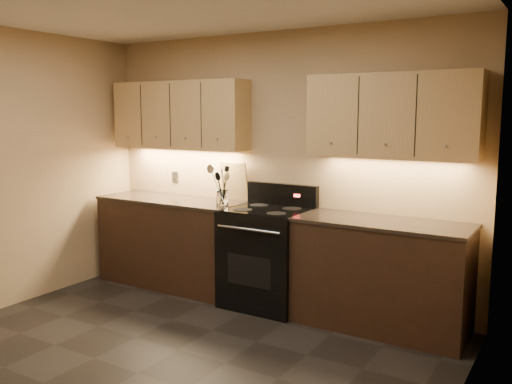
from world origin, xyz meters
TOP-DOWN VIEW (x-y plane):
  - floor at (0.00, 0.00)m, footprint 4.00×4.00m
  - wall_back at (0.00, 2.00)m, footprint 4.00×0.04m
  - wall_right at (2.00, 0.00)m, footprint 0.04×4.00m
  - counter_left at (-1.10, 1.70)m, footprint 1.62×0.62m
  - counter_right at (1.18, 1.70)m, footprint 1.46×0.62m
  - stove at (0.08, 1.68)m, footprint 0.76×0.68m
  - upper_cab_left at (-1.10, 1.85)m, footprint 1.60×0.30m
  - upper_cab_right at (1.18, 1.85)m, footprint 1.44×0.30m
  - outlet_plate at (-1.30, 1.99)m, footprint 0.08×0.01m
  - utensil_crock at (-0.42, 1.65)m, footprint 0.12×0.12m
  - cutting_board at (-0.48, 1.96)m, footprint 0.32×0.09m
  - wooden_spoon at (-0.44, 1.65)m, footprint 0.11×0.13m
  - black_spoon at (-0.42, 1.67)m, footprint 0.08×0.13m
  - black_turner at (-0.41, 1.64)m, footprint 0.10×0.19m
  - steel_spatula at (-0.38, 1.66)m, footprint 0.16×0.12m
  - steel_skimmer at (-0.39, 1.64)m, footprint 0.28×0.12m

SIDE VIEW (x-z plane):
  - floor at x=0.00m, z-range 0.00..0.00m
  - counter_left at x=-1.10m, z-range 0.00..0.93m
  - counter_right at x=1.18m, z-range 0.00..0.93m
  - stove at x=0.08m, z-range -0.09..1.05m
  - utensil_crock at x=-0.42m, z-range 0.92..1.07m
  - wooden_spoon at x=-0.44m, z-range 0.94..1.25m
  - black_spoon at x=-0.42m, z-range 0.94..1.26m
  - outlet_plate at x=-1.30m, z-range 1.06..1.18m
  - steel_spatula at x=-0.38m, z-range 0.94..1.30m
  - cutting_board at x=-0.48m, z-range 0.93..1.33m
  - black_turner at x=-0.41m, z-range 0.94..1.33m
  - steel_skimmer at x=-0.39m, z-range 0.95..1.34m
  - wall_back at x=0.00m, z-range 0.00..2.60m
  - wall_right at x=2.00m, z-range 0.00..2.60m
  - upper_cab_left at x=-1.10m, z-range 1.45..2.15m
  - upper_cab_right at x=1.18m, z-range 1.45..2.15m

